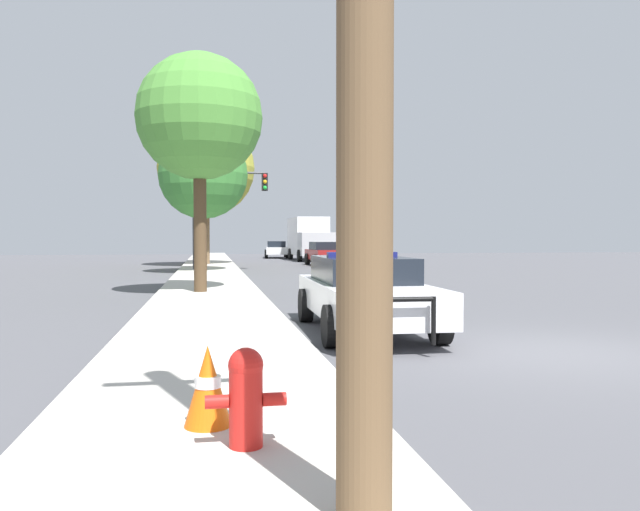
{
  "coord_description": "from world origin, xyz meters",
  "views": [
    {
      "loc": [
        -5.1,
        -8.45,
        1.72
      ],
      "look_at": [
        -0.33,
        18.32,
        0.91
      ],
      "focal_mm": 35.0,
      "sensor_mm": 36.0,
      "label": 1
    }
  ],
  "objects": [
    {
      "name": "car_background_oncoming",
      "position": [
        1.83,
        28.64,
        0.76
      ],
      "size": [
        2.13,
        4.11,
        1.43
      ],
      "rotation": [
        0.0,
        0.0,
        3.18
      ],
      "color": "maroon",
      "rests_on": "ground_plane"
    },
    {
      "name": "ground_plane",
      "position": [
        0.0,
        0.0,
        0.0
      ],
      "size": [
        110.0,
        110.0,
        0.0
      ],
      "primitive_type": "plane",
      "color": "#4F4F54"
    },
    {
      "name": "box_truck",
      "position": [
        2.21,
        37.24,
        1.67
      ],
      "size": [
        2.64,
        7.58,
        3.17
      ],
      "rotation": [
        0.0,
        0.0,
        3.15
      ],
      "color": "#B7B7BC",
      "rests_on": "ground_plane"
    },
    {
      "name": "fire_hydrant",
      "position": [
        -4.83,
        -3.75,
        0.53
      ],
      "size": [
        0.61,
        0.27,
        0.75
      ],
      "color": "red",
      "rests_on": "sidewalk_left"
    },
    {
      "name": "tree_sidewalk_mid",
      "position": [
        -5.36,
        21.49,
        4.66
      ],
      "size": [
        4.18,
        4.18,
        6.63
      ],
      "color": "#4C3823",
      "rests_on": "sidewalk_left"
    },
    {
      "name": "police_car",
      "position": [
        -2.32,
        2.54,
        0.73
      ],
      "size": [
        2.07,
        5.02,
        1.44
      ],
      "rotation": [
        0.0,
        0.0,
        3.12
      ],
      "color": "white",
      "rests_on": "ground_plane"
    },
    {
      "name": "tree_sidewalk_far",
      "position": [
        -5.25,
        29.0,
        5.8
      ],
      "size": [
        5.69,
        5.69,
        8.53
      ],
      "color": "brown",
      "rests_on": "sidewalk_left"
    },
    {
      "name": "tree_sidewalk_near",
      "position": [
        -5.36,
        9.99,
        5.17
      ],
      "size": [
        3.65,
        3.65,
        6.9
      ],
      "color": "#4C3823",
      "rests_on": "sidewalk_left"
    },
    {
      "name": "traffic_cone",
      "position": [
        -5.11,
        -3.17,
        0.47
      ],
      "size": [
        0.4,
        0.4,
        0.68
      ],
      "color": "orange",
      "rests_on": "sidewalk_left"
    },
    {
      "name": "sidewalk_left",
      "position": [
        -5.1,
        0.0,
        0.07
      ],
      "size": [
        3.0,
        110.0,
        0.13
      ],
      "color": "#BCB7AD",
      "rests_on": "ground_plane"
    },
    {
      "name": "traffic_light",
      "position": [
        -4.34,
        23.31,
        3.67
      ],
      "size": [
        3.77,
        0.35,
        4.99
      ],
      "color": "#424247",
      "rests_on": "sidewalk_left"
    },
    {
      "name": "car_background_distant",
      "position": [
        0.33,
        42.68,
        0.74
      ],
      "size": [
        2.16,
        4.79,
        1.38
      ],
      "rotation": [
        0.0,
        0.0,
        -0.08
      ],
      "color": "silver",
      "rests_on": "ground_plane"
    }
  ]
}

